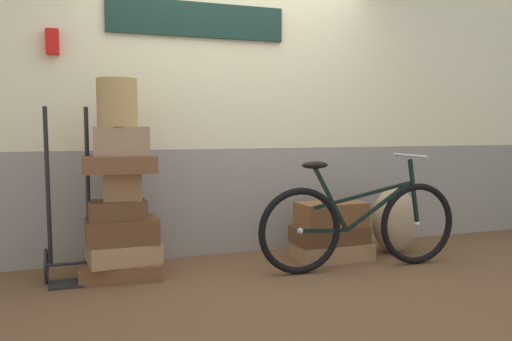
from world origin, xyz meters
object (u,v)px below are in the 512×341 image
Objects in this scene: suitcase_5 at (119,164)px; bicycle at (360,225)px; suitcase_7 at (332,251)px; suitcase_8 at (329,234)px; suitcase_4 at (123,186)px; suitcase_2 at (122,231)px; suitcase_1 at (124,252)px; luggage_trolley at (70,238)px; suitcase_3 at (117,210)px; wicker_basket at (117,103)px; suitcase_6 at (121,141)px; suitcase_0 at (122,270)px; burlap_sack at (394,220)px; suitcase_9 at (331,214)px.

suitcase_5 is 1.97m from bicycle.
suitcase_8 reaches higher than suitcase_7.
suitcase_7 is at bearing 3.82° from suitcase_4.
suitcase_2 is at bearing 142.86° from suitcase_4.
suitcase_1 is 0.40× the size of luggage_trolley.
suitcase_3 is 1.88m from suitcase_7.
wicker_basket reaches higher than suitcase_2.
bicycle is at bearing -8.74° from suitcase_6.
suitcase_3 is 0.35m from suitcase_5.
suitcase_5 reaches higher than suitcase_2.
suitcase_3 reaches higher than suitcase_0.
luggage_trolley reaches higher than burlap_sack.
suitcase_4 is 0.18m from suitcase_5.
suitcase_6 reaches higher than suitcase_3.
luggage_trolley is at bearing 173.82° from suitcase_6.
suitcase_4 is (0.00, -0.01, 0.51)m from suitcase_1.
suitcase_8 is 1.03× the size of burlap_sack.
suitcase_0 is at bearing 127.05° from suitcase_6.
suitcase_1 is at bearing 168.38° from bicycle.
bicycle is (1.85, -0.38, 0.17)m from suitcase_1.
suitcase_5 is 1.86m from suitcase_9.
suitcase_9 is 2.03m from wicker_basket.
suitcase_2 is 0.99× the size of suitcase_5.
suitcase_2 is at bearing -13.89° from suitcase_3.
suitcase_4 is at bearing 77.06° from suitcase_6.
bicycle is (1.85, -0.36, -0.69)m from suitcase_6.
luggage_trolley is (-0.36, 0.06, -1.01)m from wicker_basket.
luggage_trolley reaches higher than suitcase_7.
suitcase_7 is (1.79, -0.02, -0.30)m from suitcase_2.
suitcase_2 is 0.41× the size of luggage_trolley.
suitcase_1 is 1.14m from wicker_basket.
suitcase_3 is at bearing 114.09° from suitcase_5.
suitcase_0 is 1.42× the size of suitcase_3.
bicycle is (0.07, -0.35, 0.30)m from suitcase_7.
suitcase_5 is 1.98m from suitcase_7.
burlap_sack is 0.70m from bicycle.
luggage_trolley is at bearing 177.77° from suitcase_9.
bicycle is (1.86, -0.38, -0.00)m from suitcase_2.
suitcase_9 is at bearing 2.35° from suitcase_6.
luggage_trolley is (-0.35, 0.03, -0.20)m from suitcase_3.
suitcase_9 is at bearing 0.08° from wicker_basket.
wicker_basket is at bearing 179.25° from suitcase_9.
wicker_basket reaches higher than suitcase_7.
burlap_sack is (0.66, 0.02, -0.09)m from suitcase_9.
suitcase_6 reaches higher than bicycle.
burlap_sack is (2.47, -0.00, -0.23)m from suitcase_3.
suitcase_9 is at bearing 4.10° from suitcase_4.
suitcase_6 is 1.95m from suitcase_8.
suitcase_5 is 1.33× the size of suitcase_6.
luggage_trolley is at bearing 169.50° from bicycle.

